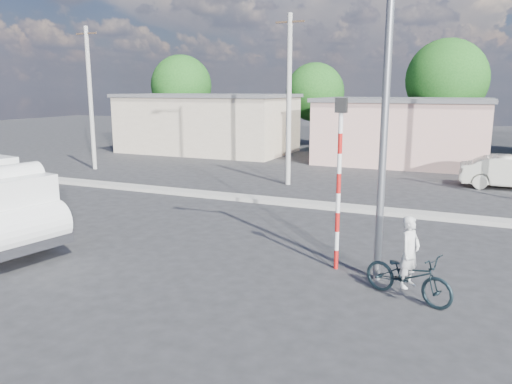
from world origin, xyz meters
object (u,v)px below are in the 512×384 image
at_px(bicycle, 408,276).
at_px(cyclist, 409,265).
at_px(streetlight, 380,71).
at_px(traffic_pole, 339,170).

distance_m(bicycle, cyclist, 0.24).
relative_size(bicycle, cyclist, 1.32).
relative_size(bicycle, streetlight, 0.23).
height_order(traffic_pole, streetlight, streetlight).
relative_size(cyclist, traffic_pole, 0.36).
relative_size(cyclist, streetlight, 0.18).
bearing_deg(cyclist, streetlight, 69.26).
relative_size(bicycle, traffic_pole, 0.48).
distance_m(cyclist, traffic_pole, 2.92).
bearing_deg(bicycle, traffic_pole, 79.87).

